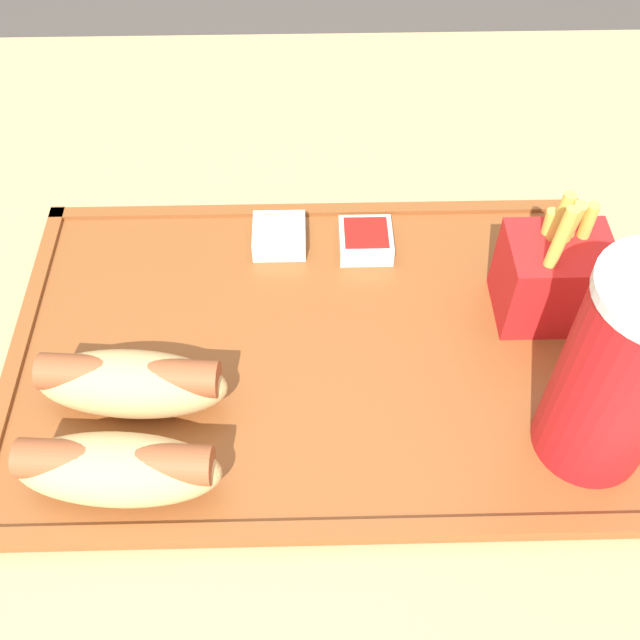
% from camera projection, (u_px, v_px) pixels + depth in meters
% --- Properties ---
extents(dining_table, '(1.15, 0.89, 0.78)m').
position_uv_depth(dining_table, '(336.00, 551.00, 0.87)').
color(dining_table, tan).
rests_on(dining_table, ground_plane).
extents(food_tray, '(0.46, 0.30, 0.01)m').
position_uv_depth(food_tray, '(320.00, 349.00, 0.56)').
color(food_tray, brown).
rests_on(food_tray, dining_table).
extents(soda_cup, '(0.08, 0.08, 0.19)m').
position_uv_depth(soda_cup, '(621.00, 373.00, 0.44)').
color(soda_cup, red).
rests_on(soda_cup, food_tray).
extents(hot_dog_far, '(0.13, 0.06, 0.05)m').
position_uv_depth(hot_dog_far, '(117.00, 468.00, 0.46)').
color(hot_dog_far, '#DBB270').
rests_on(hot_dog_far, food_tray).
extents(hot_dog_near, '(0.13, 0.06, 0.05)m').
position_uv_depth(hot_dog_near, '(131.00, 382.00, 0.50)').
color(hot_dog_near, '#DBB270').
rests_on(hot_dog_near, food_tray).
extents(fries_carton, '(0.07, 0.06, 0.12)m').
position_uv_depth(fries_carton, '(553.00, 275.00, 0.55)').
color(fries_carton, red).
rests_on(fries_carton, food_tray).
extents(sauce_cup_mayo, '(0.04, 0.04, 0.02)m').
position_uv_depth(sauce_cup_mayo, '(279.00, 235.00, 0.61)').
color(sauce_cup_mayo, silver).
rests_on(sauce_cup_mayo, food_tray).
extents(sauce_cup_ketchup, '(0.04, 0.04, 0.02)m').
position_uv_depth(sauce_cup_ketchup, '(366.00, 240.00, 0.61)').
color(sauce_cup_ketchup, silver).
rests_on(sauce_cup_ketchup, food_tray).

